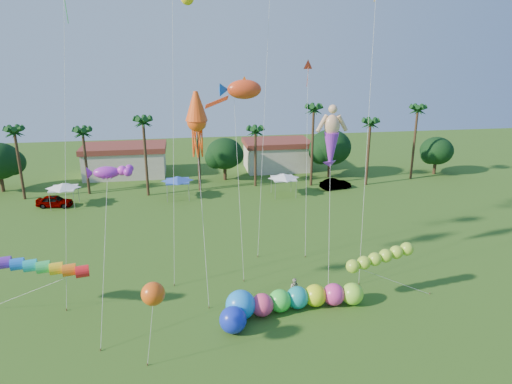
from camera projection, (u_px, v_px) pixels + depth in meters
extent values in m
cylinder|color=#3A2819|center=(20.00, 166.00, 58.77)|extent=(0.36, 0.36, 9.00)
cylinder|color=#3A2819|center=(86.00, 163.00, 61.02)|extent=(0.36, 0.36, 8.50)
cylinder|color=#3A2819|center=(146.00, 159.00, 60.15)|extent=(0.36, 0.36, 10.00)
cylinder|color=#3A2819|center=(199.00, 157.00, 62.24)|extent=(0.36, 0.36, 9.50)
cylinder|color=#3A2819|center=(255.00, 159.00, 64.64)|extent=(0.36, 0.36, 8.00)
cylinder|color=#3A2819|center=(312.00, 148.00, 64.48)|extent=(0.36, 0.36, 11.00)
cylinder|color=#3A2819|center=(368.00, 154.00, 65.08)|extent=(0.36, 0.36, 9.00)
cylinder|color=#3A2819|center=(414.00, 145.00, 67.97)|extent=(0.36, 0.36, 10.50)
sphere|color=#113814|center=(225.00, 154.00, 67.78)|extent=(5.46, 5.46, 5.46)
sphere|color=#113814|center=(330.00, 147.00, 69.12)|extent=(6.30, 6.30, 6.30)
sphere|color=#113814|center=(437.00, 151.00, 71.08)|extent=(5.04, 5.04, 5.04)
cube|color=beige|center=(126.00, 163.00, 70.78)|extent=(12.00, 7.00, 4.00)
cube|color=beige|center=(277.00, 157.00, 74.49)|extent=(10.00, 7.00, 4.00)
pyramid|color=white|center=(63.00, 186.00, 56.46)|extent=(3.00, 3.00, 0.60)
pyramid|color=blue|center=(177.00, 178.00, 59.56)|extent=(3.00, 3.00, 0.60)
pyramid|color=white|center=(284.00, 176.00, 60.78)|extent=(3.00, 3.00, 0.60)
imported|color=#4C4C54|center=(55.00, 201.00, 56.97)|extent=(4.54, 2.34, 1.48)
imported|color=#4C4C54|center=(335.00, 184.00, 64.23)|extent=(4.54, 2.28, 1.43)
imported|color=#AAA58D|center=(295.00, 289.00, 35.93)|extent=(1.04, 0.94, 1.76)
sphere|color=#ED3E72|center=(262.00, 305.00, 33.73)|extent=(1.72, 1.72, 1.72)
sphere|color=#37EB3F|center=(280.00, 301.00, 34.28)|extent=(1.72, 1.72, 1.72)
sphere|color=teal|center=(297.00, 297.00, 34.73)|extent=(1.72, 1.72, 1.72)
sphere|color=#DEFF1A|center=(315.00, 295.00, 35.02)|extent=(1.72, 1.72, 1.72)
sphere|color=#E83691|center=(334.00, 294.00, 35.16)|extent=(1.72, 1.72, 1.72)
sphere|color=#9EFA37|center=(352.00, 294.00, 35.25)|extent=(1.72, 1.72, 1.72)
sphere|color=#1B86F3|center=(241.00, 305.00, 33.28)|extent=(2.37, 2.37, 2.20)
sphere|color=#162BCB|center=(233.00, 320.00, 31.71)|extent=(1.91, 1.91, 1.91)
cylinder|color=red|center=(59.00, 273.00, 32.81)|extent=(6.51, 0.97, 0.88)
cylinder|color=silver|center=(33.00, 291.00, 33.93)|extent=(7.78, 2.01, 3.56)
ellipsoid|color=#A5DD31|center=(353.00, 266.00, 34.84)|extent=(5.72, 2.92, 1.25)
cylinder|color=silver|center=(392.00, 281.00, 35.85)|extent=(6.77, 0.09, 3.11)
cylinder|color=brown|center=(430.00, 293.00, 36.84)|extent=(0.08, 0.08, 0.16)
sphere|color=#EA5613|center=(153.00, 294.00, 27.30)|extent=(1.74, 1.74, 1.44)
cylinder|color=silver|center=(150.00, 330.00, 27.94)|extent=(0.70, 0.13, 4.96)
cylinder|color=brown|center=(147.00, 364.00, 28.57)|extent=(0.08, 0.08, 0.16)
cylinder|color=silver|center=(330.00, 216.00, 37.57)|extent=(1.12, 4.37, 11.66)
cylinder|color=brown|center=(328.00, 291.00, 37.17)|extent=(0.08, 0.08, 0.16)
ellipsoid|color=#F1431A|center=(244.00, 89.00, 38.25)|extent=(4.58, 2.68, 1.81)
cylinder|color=silver|center=(244.00, 186.00, 38.58)|extent=(0.77, 4.24, 15.71)
cylinder|color=brown|center=(244.00, 280.00, 38.88)|extent=(0.08, 0.08, 0.16)
cylinder|color=silver|center=(173.00, 127.00, 36.79)|extent=(1.17, 5.26, 25.93)
cylinder|color=brown|center=(174.00, 285.00, 38.13)|extent=(0.08, 0.08, 0.16)
cone|color=#FF5114|center=(197.00, 122.00, 34.90)|extent=(2.21, 2.21, 4.83)
cylinder|color=silver|center=(203.00, 215.00, 34.89)|extent=(0.26, 4.46, 13.63)
cylinder|color=brown|center=(209.00, 307.00, 34.85)|extent=(0.08, 0.08, 0.16)
ellipsoid|color=purple|center=(107.00, 172.00, 31.25)|extent=(3.32, 2.15, 1.21)
cylinder|color=silver|center=(104.00, 260.00, 30.61)|extent=(0.79, 4.74, 10.88)
cylinder|color=brown|center=(100.00, 350.00, 29.95)|extent=(0.08, 0.08, 0.16)
cone|color=red|center=(308.00, 66.00, 42.59)|extent=(1.18, 0.59, 1.17)
cylinder|color=silver|center=(307.00, 162.00, 43.00)|extent=(0.97, 4.61, 17.44)
cylinder|color=brown|center=(305.00, 256.00, 43.37)|extent=(0.08, 0.08, 0.16)
cylinder|color=silver|center=(367.00, 138.00, 36.43)|extent=(1.10, 3.44, 24.28)
cylinder|color=brown|center=(359.00, 284.00, 38.38)|extent=(0.08, 0.08, 0.16)
cylinder|color=silver|center=(65.00, 158.00, 33.00)|extent=(1.77, 3.72, 22.84)
cylinder|color=brown|center=(66.00, 310.00, 34.55)|extent=(0.08, 0.08, 0.16)
cylinder|color=silver|center=(264.00, 113.00, 41.71)|extent=(1.99, 4.58, 26.62)
cylinder|color=brown|center=(258.00, 256.00, 43.41)|extent=(0.08, 0.08, 0.16)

